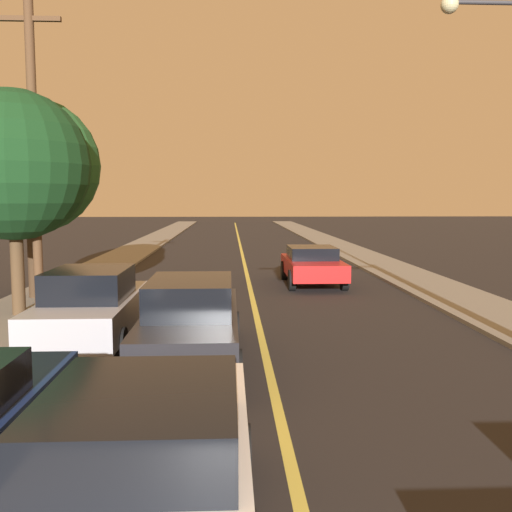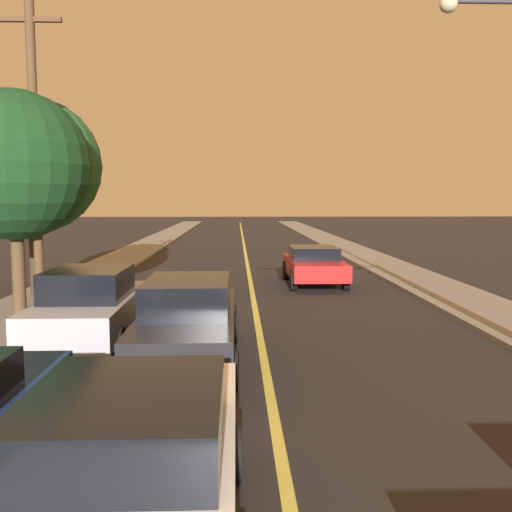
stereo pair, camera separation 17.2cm
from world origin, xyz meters
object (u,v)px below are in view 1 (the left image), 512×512
object	(u,v)px
car_near_lane_front	(145,472)
car_near_lane_second	(191,321)
streetlamp_right	(507,123)
car_outer_lane_second	(92,306)
tree_left_far	(13,166)
tree_left_near	(31,166)
utility_pole_left	(34,151)
car_far_oncoming	(312,264)

from	to	relation	value
car_near_lane_front	car_near_lane_second	world-z (taller)	car_near_lane_second
car_near_lane_front	streetlamp_right	bearing A→B (deg)	47.41
car_near_lane_front	car_outer_lane_second	xyz separation A→B (m)	(-2.26, 7.63, 0.02)
car_near_lane_front	car_outer_lane_second	world-z (taller)	car_outer_lane_second
car_outer_lane_second	tree_left_far	world-z (taller)	tree_left_far
car_outer_lane_second	streetlamp_right	size ratio (longest dim) A/B	0.66
tree_left_near	utility_pole_left	bearing A→B (deg)	-69.38
car_far_oncoming	tree_left_near	bearing A→B (deg)	18.02
streetlamp_right	tree_left_far	bearing A→B (deg)	163.91
car_far_oncoming	car_outer_lane_second	bearing A→B (deg)	53.93
car_near_lane_second	utility_pole_left	xyz separation A→B (m)	(-4.29, 4.49, 3.51)
tree_left_near	tree_left_far	xyz separation A→B (m)	(0.48, -2.70, -0.15)
car_near_lane_front	tree_left_far	xyz separation A→B (m)	(-4.78, 10.25, 3.16)
car_far_oncoming	car_near_lane_second	bearing A→B (deg)	69.39
streetlamp_right	tree_left_near	bearing A→B (deg)	153.12
car_near_lane_front	car_far_oncoming	xyz separation A→B (m)	(3.75, 15.88, -0.06)
tree_left_near	tree_left_far	size ratio (longest dim) A/B	1.05
car_far_oncoming	tree_left_far	size ratio (longest dim) A/B	0.77
car_near_lane_second	car_far_oncoming	world-z (taller)	car_near_lane_second
car_outer_lane_second	utility_pole_left	distance (m)	4.92
utility_pole_left	tree_left_near	world-z (taller)	utility_pole_left
car_near_lane_front	car_far_oncoming	distance (m)	16.31
car_near_lane_second	streetlamp_right	bearing A→B (deg)	9.70
utility_pole_left	tree_left_near	xyz separation A→B (m)	(-0.96, 2.54, -0.23)
car_far_oncoming	utility_pole_left	size ratio (longest dim) A/B	0.55
car_far_oncoming	tree_left_far	world-z (taller)	tree_left_far
car_near_lane_second	streetlamp_right	xyz separation A→B (m)	(6.45, 1.10, 3.85)
utility_pole_left	tree_left_near	bearing A→B (deg)	110.62
car_outer_lane_second	utility_pole_left	world-z (taller)	utility_pole_left
car_near_lane_front	tree_left_near	bearing A→B (deg)	112.07
car_far_oncoming	utility_pole_left	distance (m)	10.37
tree_left_far	tree_left_near	bearing A→B (deg)	100.02
car_near_lane_front	streetlamp_right	xyz separation A→B (m)	(6.45, 7.02, 3.88)
streetlamp_right	tree_left_near	xyz separation A→B (m)	(-11.70, 5.93, -0.57)
car_near_lane_front	car_far_oncoming	bearing A→B (deg)	76.72
tree_left_far	car_outer_lane_second	bearing A→B (deg)	-46.15
car_far_oncoming	tree_left_far	bearing A→B (deg)	33.41
streetlamp_right	car_near_lane_front	bearing A→B (deg)	-132.59
car_near_lane_second	tree_left_far	bearing A→B (deg)	137.74
car_near_lane_second	car_outer_lane_second	bearing A→B (deg)	142.72
car_outer_lane_second	streetlamp_right	bearing A→B (deg)	-4.05
car_far_oncoming	streetlamp_right	bearing A→B (deg)	106.97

